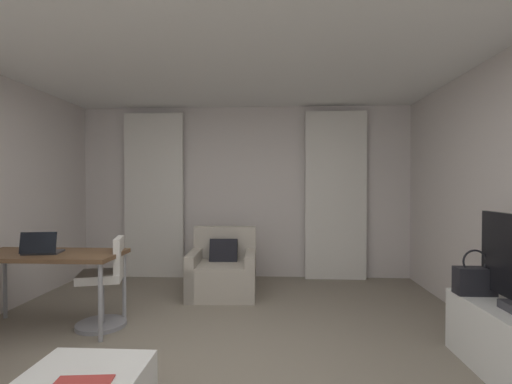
{
  "coord_description": "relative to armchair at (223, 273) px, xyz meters",
  "views": [
    {
      "loc": [
        0.48,
        -2.62,
        1.4
      ],
      "look_at": [
        0.27,
        1.38,
        1.33
      ],
      "focal_mm": 25.79,
      "sensor_mm": 36.0,
      "label": 1
    }
  ],
  "objects": [
    {
      "name": "handbag_primary",
      "position": [
        2.29,
        -1.59,
        0.35
      ],
      "size": [
        0.3,
        0.14,
        0.37
      ],
      "color": "black",
      "rests_on": "tv_console"
    },
    {
      "name": "desk_chair",
      "position": [
        -1.01,
        -1.12,
        0.11
      ],
      "size": [
        0.49,
        0.49,
        0.88
      ],
      "color": "gray",
      "rests_on": "ground"
    },
    {
      "name": "laptop",
      "position": [
        -1.56,
        -1.27,
        0.51
      ],
      "size": [
        0.36,
        0.3,
        0.22
      ],
      "color": "#2D2D33",
      "rests_on": "desk"
    },
    {
      "name": "armchair",
      "position": [
        0.0,
        0.0,
        0.0
      ],
      "size": [
        0.86,
        0.81,
        0.84
      ],
      "color": "#B2A899",
      "rests_on": "ground"
    },
    {
      "name": "ceiling",
      "position": [
        0.19,
        -2.04,
        2.35
      ],
      "size": [
        5.12,
        6.12,
        0.06
      ],
      "primitive_type": "cube",
      "color": "white",
      "rests_on": "wall_left"
    },
    {
      "name": "curtain_left_panel",
      "position": [
        -1.18,
        0.86,
        0.97
      ],
      "size": [
        0.9,
        0.06,
        2.5
      ],
      "color": "silver",
      "rests_on": "ground"
    },
    {
      "name": "desk",
      "position": [
        -1.53,
        -1.21,
        0.4
      ],
      "size": [
        1.38,
        0.62,
        0.74
      ],
      "color": "brown",
      "rests_on": "ground"
    },
    {
      "name": "curtain_right_panel",
      "position": [
        1.57,
        0.86,
        0.97
      ],
      "size": [
        0.9,
        0.06,
        2.5
      ],
      "color": "silver",
      "rests_on": "ground"
    },
    {
      "name": "wall_window",
      "position": [
        0.19,
        0.99,
        1.02
      ],
      "size": [
        5.12,
        0.06,
        2.6
      ],
      "color": "silver",
      "rests_on": "ground"
    },
    {
      "name": "ground_plane",
      "position": [
        0.19,
        -2.04,
        -0.28
      ],
      "size": [
        12.0,
        12.0,
        0.0
      ],
      "primitive_type": "plane",
      "color": "gray"
    }
  ]
}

